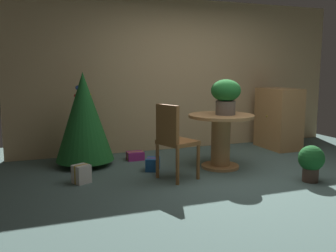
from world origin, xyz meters
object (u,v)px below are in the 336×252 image
Objects in this scene: flower_vase at (226,94)px; potted_plant at (311,161)px; round_dining_table at (221,135)px; holiday_tree at (84,117)px; wooden_chair_left at (173,138)px; gift_box_cream at (81,174)px; gift_box_blue at (153,164)px; gift_box_purple at (135,156)px; wooden_cabinet at (278,118)px.

flower_vase is 1.43m from potted_plant.
flower_vase is (0.05, -0.04, 0.59)m from round_dining_table.
wooden_chair_left is at bearing -49.62° from holiday_tree.
holiday_tree reaches higher than gift_box_cream.
gift_box_blue is 1.13× the size of gift_box_cream.
round_dining_table is 1.86× the size of flower_vase.
gift_box_cream is 2.89m from potted_plant.
gift_box_cream is 1.32m from gift_box_purple.
gift_box_purple is at bearing 133.45° from potted_plant.
flower_vase is at bearing -151.08° from wooden_cabinet.
gift_box_blue is (-0.11, 0.51, -0.46)m from wooden_chair_left.
wooden_chair_left is 0.71× the size of holiday_tree.
round_dining_table reaches higher than gift_box_purple.
potted_plant reaches higher than gift_box_purple.
round_dining_table reaches higher than gift_box_cream.
flower_vase is at bearing 126.15° from potted_plant.
gift_box_blue is at bearing -35.86° from holiday_tree.
wooden_chair_left reaches higher than gift_box_blue.
round_dining_table is at bearing -152.81° from wooden_cabinet.
wooden_chair_left is 1.76m from potted_plant.
flower_vase reaches higher than wooden_cabinet.
round_dining_table is 1.82m from wooden_cabinet.
round_dining_table is 0.95× the size of wooden_chair_left.
wooden_chair_left is (-0.90, -0.27, -0.51)m from flower_vase.
gift_box_cream is at bearing -136.14° from gift_box_purple.
round_dining_table is at bearing -40.49° from gift_box_purple.
gift_box_blue is at bearing -84.35° from gift_box_purple.
wooden_chair_left is at bearing -155.20° from wooden_cabinet.
wooden_cabinet is at bearing 27.19° from round_dining_table.
gift_box_purple is (0.95, 0.91, -0.05)m from gift_box_cream.
wooden_cabinet is 2.04m from potted_plant.
holiday_tree reaches higher than round_dining_table.
round_dining_table reaches higher than potted_plant.
holiday_tree reaches higher than potted_plant.
holiday_tree is at bearing 155.72° from round_dining_table.
holiday_tree is 1.02m from gift_box_purple.
wooden_chair_left is at bearing -13.59° from gift_box_cream.
wooden_cabinet is at bearing 13.57° from gift_box_cream.
potted_plant is at bearing -115.48° from wooden_cabinet.
round_dining_table is at bearing 20.00° from wooden_chair_left.
gift_box_blue is (-0.96, 0.20, -0.39)m from round_dining_table.
holiday_tree is at bearing 144.14° from gift_box_blue.
round_dining_table reaches higher than gift_box_blue.
gift_box_cream is 0.23× the size of wooden_cabinet.
flower_vase is 2.07m from holiday_tree.
gift_box_purple is at bearing 139.51° from round_dining_table.
wooden_chair_left is at bearing 156.77° from potted_plant.
gift_box_purple is (-1.07, 0.91, -1.00)m from flower_vase.
wooden_cabinet reaches higher than round_dining_table.
wooden_cabinet reaches higher than gift_box_purple.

